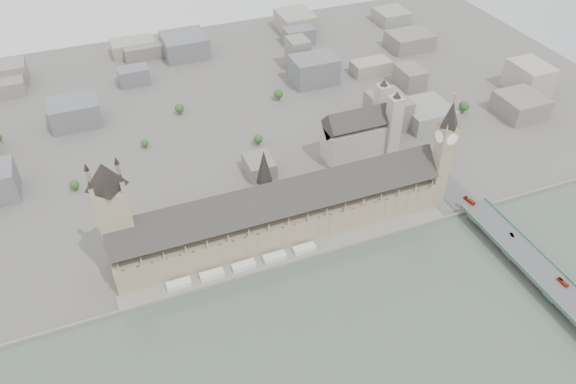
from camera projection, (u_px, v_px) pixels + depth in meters
name	position (u px, v px, depth m)	size (l,w,h in m)	color
ground	(289.00, 249.00, 444.43)	(900.00, 900.00, 0.00)	#595651
embankment_wall	(296.00, 261.00, 432.69)	(600.00, 1.50, 3.00)	slate
river_terrace	(293.00, 255.00, 438.40)	(270.00, 15.00, 2.00)	slate
terrace_tents	(244.00, 266.00, 425.46)	(118.00, 7.00, 4.00)	silver
palace_of_westminster	(280.00, 213.00, 444.22)	(265.00, 40.73, 55.44)	#9B8B69
elizabeth_tower	(444.00, 147.00, 452.72)	(17.00, 17.00, 107.50)	#9B8B69
victoria_tower	(114.00, 215.00, 393.41)	(30.00, 30.00, 100.00)	#9B8B69
central_tower	(264.00, 176.00, 423.60)	(13.00, 13.00, 48.00)	gray
westminster_bridge	(530.00, 265.00, 424.39)	(25.00, 325.00, 10.25)	#474749
bridge_parapets	(576.00, 303.00, 388.76)	(25.00, 235.00, 1.15)	#3C6E51
westminster_abbey	(361.00, 133.00, 528.51)	(68.00, 36.00, 64.00)	#9C958D
city_skyline_inland	(206.00, 88.00, 608.68)	(720.00, 360.00, 38.00)	gray
park_trees	(252.00, 200.00, 480.00)	(110.00, 30.00, 15.00)	#274C1B
red_bus_north	(469.00, 201.00, 472.62)	(2.65, 11.33, 3.15)	#AA2E13
red_bus_south	(563.00, 282.00, 402.53)	(2.22, 9.49, 2.64)	red
car_silver	(512.00, 235.00, 441.56)	(1.58, 4.53, 1.49)	gray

